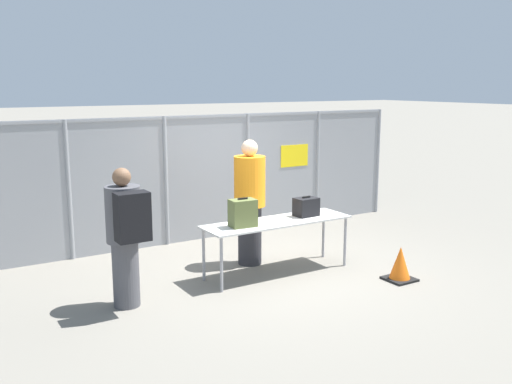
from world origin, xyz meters
The scene contains 9 objects.
ground_plane centered at (0.00, 0.00, 0.00)m, with size 120.00×120.00×0.00m, color slate.
fence_section centered at (0.01, 2.04, 1.10)m, with size 7.75×0.07×2.10m.
inspection_table centered at (-0.03, -0.11, 0.69)m, with size 2.14×0.62×0.75m.
suitcase_olive centered at (-0.60, -0.14, 0.93)m, with size 0.36×0.26×0.39m.
suitcase_black centered at (0.48, -0.08, 0.88)m, with size 0.34×0.25×0.29m.
traveler_hooded centered at (-2.22, -0.23, 0.91)m, with size 0.41×0.64×1.66m.
security_worker_near centered at (-0.14, 0.45, 0.94)m, with size 0.45×0.45×1.82m.
utility_trailer centered at (1.87, 3.99, 0.36)m, with size 3.30×2.21×0.61m.
traffic_cone centered at (1.21, -1.22, 0.21)m, with size 0.37×0.37×0.47m.
Camera 1 is at (-4.27, -6.44, 2.61)m, focal length 40.00 mm.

